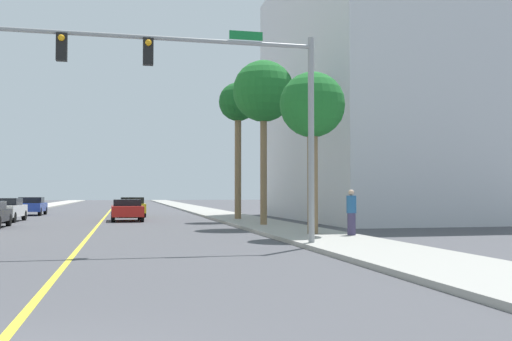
{
  "coord_description": "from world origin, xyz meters",
  "views": [
    {
      "loc": [
        1.43,
        -5.8,
        1.78
      ],
      "look_at": [
        7.96,
        22.9,
        2.92
      ],
      "focal_mm": 40.47,
      "sensor_mm": 36.0,
      "label": 1
    }
  ],
  "objects_px": {
    "palm_near": "(312,108)",
    "car_blue": "(31,206)",
    "traffic_signal_mast": "(210,84)",
    "car_white": "(5,209)",
    "car_yellow": "(132,207)",
    "car_red": "(127,210)",
    "palm_far": "(238,106)",
    "palm_mid": "(263,93)",
    "pedestrian": "(351,212)"
  },
  "relations": [
    {
      "from": "car_blue",
      "to": "pedestrian",
      "type": "xyz_separation_m",
      "value": [
        15.78,
        -27.63,
        0.29
      ]
    },
    {
      "from": "car_red",
      "to": "traffic_signal_mast",
      "type": "bearing_deg",
      "value": -84.29
    },
    {
      "from": "palm_mid",
      "to": "car_white",
      "type": "xyz_separation_m",
      "value": [
        -14.16,
        9.36,
        -6.2
      ]
    },
    {
      "from": "car_blue",
      "to": "car_red",
      "type": "distance_m",
      "value": 13.47
    },
    {
      "from": "car_yellow",
      "to": "car_white",
      "type": "bearing_deg",
      "value": -146.11
    },
    {
      "from": "pedestrian",
      "to": "palm_far",
      "type": "bearing_deg",
      "value": -156.42
    },
    {
      "from": "traffic_signal_mast",
      "to": "car_white",
      "type": "height_order",
      "value": "traffic_signal_mast"
    },
    {
      "from": "palm_near",
      "to": "palm_far",
      "type": "distance_m",
      "value": 13.82
    },
    {
      "from": "palm_far",
      "to": "pedestrian",
      "type": "distance_m",
      "value": 16.08
    },
    {
      "from": "car_blue",
      "to": "car_red",
      "type": "relative_size",
      "value": 0.98
    },
    {
      "from": "palm_mid",
      "to": "car_yellow",
      "type": "distance_m",
      "value": 17.37
    },
    {
      "from": "traffic_signal_mast",
      "to": "car_white",
      "type": "distance_m",
      "value": 22.8
    },
    {
      "from": "car_yellow",
      "to": "car_blue",
      "type": "bearing_deg",
      "value": 146.25
    },
    {
      "from": "traffic_signal_mast",
      "to": "palm_mid",
      "type": "bearing_deg",
      "value": 67.97
    },
    {
      "from": "palm_near",
      "to": "palm_far",
      "type": "relative_size",
      "value": 0.75
    },
    {
      "from": "car_blue",
      "to": "car_white",
      "type": "distance_m",
      "value": 10.37
    },
    {
      "from": "palm_near",
      "to": "palm_far",
      "type": "bearing_deg",
      "value": 91.64
    },
    {
      "from": "car_red",
      "to": "car_white",
      "type": "distance_m",
      "value": 7.4
    },
    {
      "from": "car_red",
      "to": "pedestrian",
      "type": "relative_size",
      "value": 2.31
    },
    {
      "from": "palm_far",
      "to": "pedestrian",
      "type": "height_order",
      "value": "palm_far"
    },
    {
      "from": "car_white",
      "to": "palm_mid",
      "type": "bearing_deg",
      "value": 148.64
    },
    {
      "from": "palm_near",
      "to": "pedestrian",
      "type": "distance_m",
      "value": 4.47
    },
    {
      "from": "traffic_signal_mast",
      "to": "car_blue",
      "type": "height_order",
      "value": "traffic_signal_mast"
    },
    {
      "from": "palm_far",
      "to": "car_yellow",
      "type": "bearing_deg",
      "value": 128.62
    },
    {
      "from": "palm_far",
      "to": "palm_mid",
      "type": "bearing_deg",
      "value": -89.89
    },
    {
      "from": "palm_far",
      "to": "car_red",
      "type": "xyz_separation_m",
      "value": [
        -6.81,
        1.63,
        -6.54
      ]
    },
    {
      "from": "palm_near",
      "to": "car_blue",
      "type": "height_order",
      "value": "palm_near"
    },
    {
      "from": "traffic_signal_mast",
      "to": "palm_far",
      "type": "height_order",
      "value": "palm_far"
    },
    {
      "from": "palm_near",
      "to": "palm_mid",
      "type": "height_order",
      "value": "palm_mid"
    },
    {
      "from": "car_red",
      "to": "pedestrian",
      "type": "distance_m",
      "value": 18.4
    },
    {
      "from": "palm_far",
      "to": "car_white",
      "type": "distance_m",
      "value": 15.78
    },
    {
      "from": "car_white",
      "to": "palm_near",
      "type": "bearing_deg",
      "value": 134.02
    },
    {
      "from": "traffic_signal_mast",
      "to": "car_red",
      "type": "relative_size",
      "value": 2.75
    },
    {
      "from": "car_red",
      "to": "car_white",
      "type": "height_order",
      "value": "car_white"
    },
    {
      "from": "palm_near",
      "to": "car_white",
      "type": "relative_size",
      "value": 1.56
    },
    {
      "from": "car_white",
      "to": "traffic_signal_mast",
      "type": "bearing_deg",
      "value": 118.18
    },
    {
      "from": "palm_near",
      "to": "car_white",
      "type": "bearing_deg",
      "value": 131.93
    },
    {
      "from": "traffic_signal_mast",
      "to": "car_yellow",
      "type": "bearing_deg",
      "value": 94.72
    },
    {
      "from": "palm_far",
      "to": "car_white",
      "type": "xyz_separation_m",
      "value": [
        -14.15,
        2.53,
        -6.5
      ]
    },
    {
      "from": "traffic_signal_mast",
      "to": "palm_near",
      "type": "xyz_separation_m",
      "value": [
        4.71,
        3.88,
        -0.04
      ]
    },
    {
      "from": "palm_mid",
      "to": "palm_near",
      "type": "bearing_deg",
      "value": -86.84
    },
    {
      "from": "car_yellow",
      "to": "car_white",
      "type": "distance_m",
      "value": 9.49
    },
    {
      "from": "palm_mid",
      "to": "pedestrian",
      "type": "relative_size",
      "value": 4.84
    },
    {
      "from": "car_yellow",
      "to": "car_white",
      "type": "height_order",
      "value": "same"
    },
    {
      "from": "traffic_signal_mast",
      "to": "car_yellow",
      "type": "xyz_separation_m",
      "value": [
        -2.11,
        25.6,
        -4.49
      ]
    },
    {
      "from": "palm_near",
      "to": "car_white",
      "type": "distance_m",
      "value": 22.21
    },
    {
      "from": "traffic_signal_mast",
      "to": "car_red",
      "type": "bearing_deg",
      "value": 97.38
    },
    {
      "from": "palm_far",
      "to": "car_blue",
      "type": "distance_m",
      "value": 20.25
    },
    {
      "from": "palm_near",
      "to": "traffic_signal_mast",
      "type": "bearing_deg",
      "value": -140.5
    },
    {
      "from": "palm_mid",
      "to": "palm_far",
      "type": "xyz_separation_m",
      "value": [
        -0.01,
        6.83,
        0.31
      ]
    }
  ]
}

